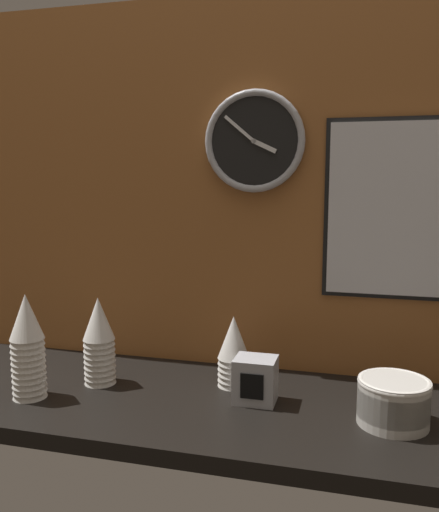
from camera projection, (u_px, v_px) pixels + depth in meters
ground_plane at (192, 403)px, 138.66cm from camera, size 160.00×56.00×4.00cm
wall_tiled_back at (219, 187)px, 156.07cm from camera, size 160.00×3.00×105.00cm
cup_stack_center_left at (99, 341)px, 145.28cm from camera, size 8.54×8.54×23.71cm
cup_stack_left at (28, 346)px, 135.63cm from camera, size 8.54×8.54×26.76cm
cup_stack_center_right at (234, 351)px, 143.76cm from camera, size 8.54×8.54×19.12cm
bowl_stack_far_right at (393, 400)px, 121.75cm from camera, size 16.19×16.19×10.58cm
wall_clock at (254, 141)px, 148.54cm from camera, size 27.99×2.70×27.99cm
menu_board at (414, 210)px, 141.22cm from camera, size 46.09×1.32×48.02cm
napkin_dispenser at (255, 380)px, 134.11cm from camera, size 10.27×9.07×11.19cm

